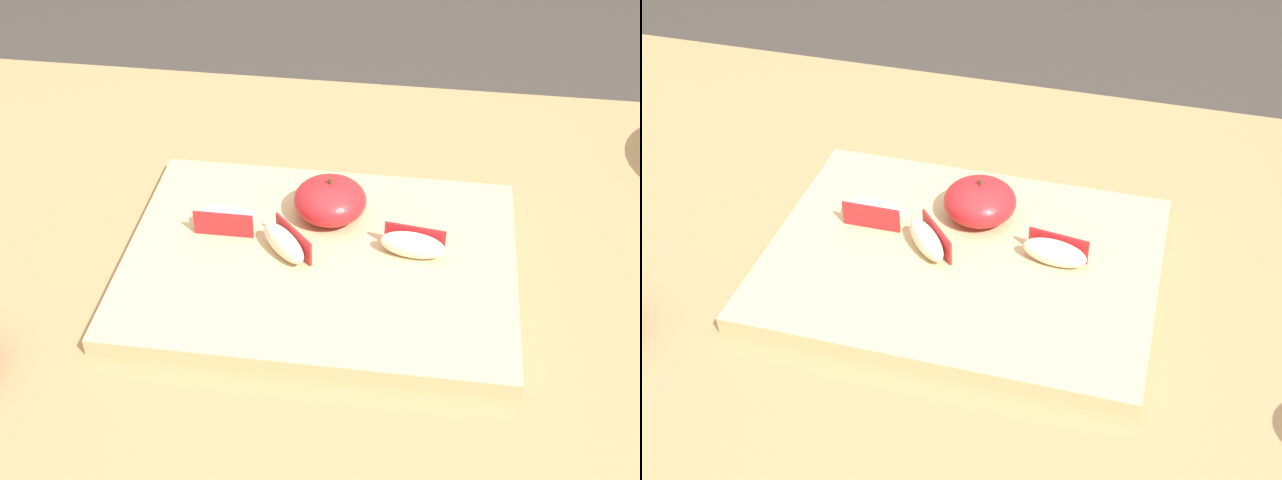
% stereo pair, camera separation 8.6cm
% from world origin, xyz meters
% --- Properties ---
extents(dining_table, '(1.47, 0.77, 0.73)m').
position_xyz_m(dining_table, '(0.00, 0.00, 0.63)').
color(dining_table, '#9E754C').
rests_on(dining_table, ground_plane).
extents(cutting_board, '(0.40, 0.30, 0.02)m').
position_xyz_m(cutting_board, '(0.06, -0.01, 0.74)').
color(cutting_board, tan).
rests_on(cutting_board, dining_table).
extents(apple_half_skin_up, '(0.08, 0.08, 0.05)m').
position_xyz_m(apple_half_skin_up, '(0.06, 0.06, 0.77)').
color(apple_half_skin_up, '#B21E23').
rests_on(apple_half_skin_up, cutting_board).
extents(apple_wedge_back, '(0.07, 0.03, 0.03)m').
position_xyz_m(apple_wedge_back, '(0.15, 0.00, 0.76)').
color(apple_wedge_back, '#F4EACC').
rests_on(apple_wedge_back, cutting_board).
extents(apple_wedge_right, '(0.06, 0.06, 0.03)m').
position_xyz_m(apple_wedge_right, '(0.02, -0.01, 0.76)').
color(apple_wedge_right, '#F4EACC').
rests_on(apple_wedge_right, cutting_board).
extents(apple_wedge_front, '(0.07, 0.02, 0.03)m').
position_xyz_m(apple_wedge_front, '(-0.05, 0.02, 0.76)').
color(apple_wedge_front, '#F4EACC').
rests_on(apple_wedge_front, cutting_board).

